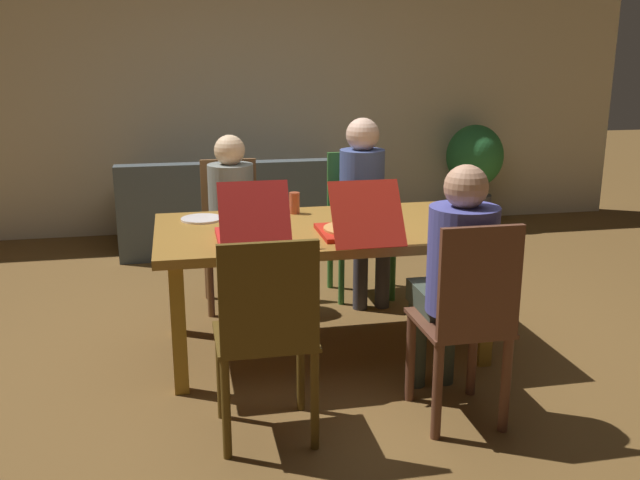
% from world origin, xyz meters
% --- Properties ---
extents(ground_plane, '(20.00, 20.00, 0.00)m').
position_xyz_m(ground_plane, '(0.00, 0.00, 0.00)').
color(ground_plane, brown).
extents(back_wall, '(7.40, 0.12, 2.64)m').
position_xyz_m(back_wall, '(0.00, 3.03, 1.32)').
color(back_wall, beige).
rests_on(back_wall, ground).
extents(dining_table, '(1.88, 1.02, 0.74)m').
position_xyz_m(dining_table, '(0.00, 0.00, 0.67)').
color(dining_table, olive).
rests_on(dining_table, ground).
extents(chair_0, '(0.43, 0.42, 1.00)m').
position_xyz_m(chair_0, '(0.46, 0.98, 0.54)').
color(chair_0, '#33722F').
rests_on(chair_0, ground).
extents(person_0, '(0.31, 0.50, 1.26)m').
position_xyz_m(person_0, '(0.46, 0.83, 0.75)').
color(person_0, '#39373F').
rests_on(person_0, ground).
extents(chair_1, '(0.40, 0.42, 0.99)m').
position_xyz_m(chair_1, '(-0.45, 0.92, 0.52)').
color(chair_1, brown).
rests_on(chair_1, ground).
extents(person_1, '(0.30, 0.49, 1.17)m').
position_xyz_m(person_1, '(-0.45, 0.77, 0.69)').
color(person_1, '#422D4C').
rests_on(person_1, ground).
extents(chair_2, '(0.40, 0.44, 0.99)m').
position_xyz_m(chair_2, '(0.46, -0.99, 0.51)').
color(chair_2, brown).
rests_on(chair_2, ground).
extents(person_2, '(0.32, 0.55, 1.22)m').
position_xyz_m(person_2, '(0.46, -0.84, 0.72)').
color(person_2, '#3A4337').
rests_on(person_2, ground).
extents(chair_3, '(0.44, 0.41, 0.96)m').
position_xyz_m(chair_3, '(-0.45, -0.97, 0.54)').
color(chair_3, '#563E14').
rests_on(chair_3, ground).
extents(pizza_box_0, '(0.36, 0.57, 0.33)m').
position_xyz_m(pizza_box_0, '(0.12, -0.25, 0.79)').
color(pizza_box_0, red).
rests_on(pizza_box_0, dining_table).
extents(pizza_box_1, '(0.35, 0.51, 0.34)m').
position_xyz_m(pizza_box_1, '(-0.44, -0.23, 0.79)').
color(pizza_box_1, red).
rests_on(pizza_box_1, dining_table).
extents(plate_0, '(0.23, 0.23, 0.03)m').
position_xyz_m(plate_0, '(0.78, -0.00, 0.75)').
color(plate_0, white).
rests_on(plate_0, dining_table).
extents(plate_1, '(0.23, 0.23, 0.01)m').
position_xyz_m(plate_1, '(-0.37, 0.35, 0.75)').
color(plate_1, white).
rests_on(plate_1, dining_table).
extents(plate_2, '(0.24, 0.24, 0.01)m').
position_xyz_m(plate_2, '(-0.67, 0.29, 0.75)').
color(plate_2, white).
rests_on(plate_2, dining_table).
extents(drinking_glass_0, '(0.07, 0.07, 0.12)m').
position_xyz_m(drinking_glass_0, '(0.42, 0.30, 0.80)').
color(drinking_glass_0, silver).
rests_on(drinking_glass_0, dining_table).
extents(drinking_glass_1, '(0.06, 0.06, 0.13)m').
position_xyz_m(drinking_glass_1, '(-0.11, 0.35, 0.81)').
color(drinking_glass_1, '#BC4F2F').
rests_on(drinking_glass_1, dining_table).
extents(couch, '(2.16, 0.88, 0.81)m').
position_xyz_m(couch, '(-0.22, 2.35, 0.27)').
color(couch, '#495255').
rests_on(couch, ground).
extents(potted_plant, '(0.56, 0.56, 1.00)m').
position_xyz_m(potted_plant, '(2.08, 2.67, 0.59)').
color(potted_plant, '#5B565F').
rests_on(potted_plant, ground).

